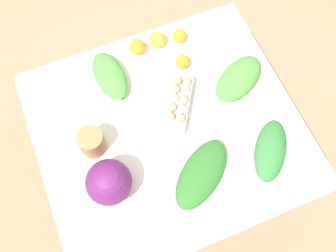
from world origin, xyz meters
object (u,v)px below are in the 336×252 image
paper_bag (92,142)px  egg_carton (179,102)px  greens_bunch_scallion (110,76)px  greens_bunch_chard (238,79)px  greens_bunch_beet_tops (270,150)px  orange_0 (179,36)px  cabbage_purple (109,182)px  greens_bunch_kale (201,174)px  orange_3 (137,47)px  orange_2 (157,40)px  orange_1 (183,62)px

paper_bag → egg_carton: bearing=5.9°
greens_bunch_scallion → greens_bunch_chard: (0.54, -0.24, 0.00)m
greens_bunch_beet_tops → orange_0: size_ratio=4.25×
cabbage_purple → greens_bunch_kale: size_ratio=0.56×
greens_bunch_kale → orange_3: (-0.03, 0.69, 0.00)m
orange_2 → orange_3: size_ratio=1.05×
egg_carton → orange_0: bearing=8.6°
greens_bunch_chard → orange_0: (-0.16, 0.33, -0.01)m
paper_bag → orange_1: 0.57m
cabbage_purple → orange_3: size_ratio=2.45×
paper_bag → greens_bunch_kale: bearing=-38.1°
cabbage_purple → greens_bunch_beet_tops: 0.69m
cabbage_purple → orange_1: (0.50, 0.44, -0.06)m
orange_1 → orange_0: bearing=73.1°
greens_bunch_chard → greens_bunch_beet_tops: size_ratio=1.01×
greens_bunch_beet_tops → orange_0: bearing=100.5°
greens_bunch_beet_tops → orange_0: greens_bunch_beet_tops is taller
paper_bag → orange_0: 0.67m
greens_bunch_chard → greens_bunch_beet_tops: (-0.03, -0.36, -0.00)m
paper_bag → orange_0: (0.56, 0.38, -0.03)m
greens_bunch_kale → orange_1: bearing=75.1°
paper_bag → greens_bunch_chard: bearing=3.9°
egg_carton → orange_2: 0.35m
greens_bunch_kale → greens_bunch_beet_tops: (0.31, -0.02, 0.00)m
paper_bag → greens_bunch_scallion: paper_bag is taller
paper_bag → greens_bunch_scallion: bearing=58.9°
paper_bag → orange_3: size_ratio=1.61×
egg_carton → cabbage_purple: bearing=153.2°
egg_carton → orange_3: egg_carton is taller
paper_bag → greens_bunch_beet_tops: size_ratio=0.43×
egg_carton → orange_1: bearing=4.2°
greens_bunch_kale → orange_0: greens_bunch_kale is taller
greens_bunch_scallion → greens_bunch_chard: 0.59m
greens_bunch_kale → greens_bunch_scallion: bearing=109.0°
egg_carton → paper_bag: size_ratio=2.25×
greens_bunch_scallion → greens_bunch_beet_tops: (0.51, -0.60, 0.00)m
orange_3 → cabbage_purple: bearing=-119.4°
egg_carton → greens_bunch_chard: bearing=-57.0°
greens_bunch_kale → orange_3: 0.69m
orange_0 → greens_bunch_beet_tops: bearing=-79.5°
orange_0 → orange_2: bearing=171.7°
greens_bunch_scallion → orange_3: bearing=30.5°
paper_bag → orange_0: paper_bag is taller
cabbage_purple → egg_carton: 0.47m
egg_carton → orange_2: (0.03, 0.35, -0.00)m
greens_bunch_kale → orange_0: bearing=74.6°
cabbage_purple → orange_3: cabbage_purple is taller
orange_2 → orange_1: bearing=-67.1°
greens_bunch_scallion → orange_3: size_ratio=3.51×
greens_bunch_beet_tops → orange_2: greens_bunch_beet_tops is taller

